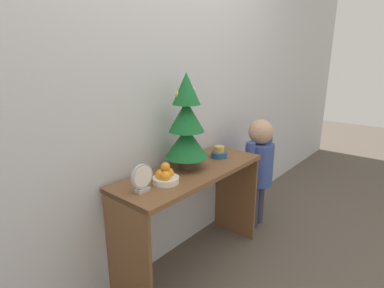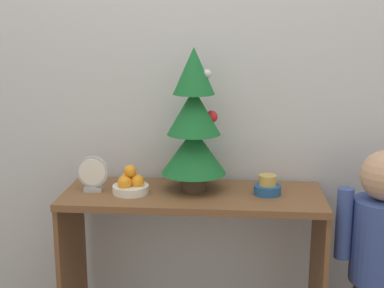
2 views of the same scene
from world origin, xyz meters
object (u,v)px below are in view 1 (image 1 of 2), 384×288
(child_figure, at_px, (259,162))
(desk_clock, at_px, (142,178))
(singing_bowl, at_px, (219,153))
(fruit_bowl, at_px, (165,177))
(mini_tree, at_px, (187,124))

(child_figure, bearing_deg, desk_clock, 176.84)
(desk_clock, bearing_deg, singing_bowl, 1.74)
(fruit_bowl, xyz_separation_m, child_figure, (1.05, -0.06, -0.18))
(mini_tree, height_order, fruit_bowl, mini_tree)
(mini_tree, xyz_separation_m, child_figure, (0.78, -0.13, -0.44))
(singing_bowl, bearing_deg, fruit_bowl, -176.74)
(fruit_bowl, relative_size, desk_clock, 0.98)
(child_figure, bearing_deg, fruit_bowl, 176.92)
(mini_tree, xyz_separation_m, fruit_bowl, (-0.27, -0.07, -0.26))
(desk_clock, distance_m, child_figure, 1.24)
(singing_bowl, distance_m, desk_clock, 0.75)
(mini_tree, bearing_deg, desk_clock, -172.10)
(fruit_bowl, distance_m, singing_bowl, 0.59)
(mini_tree, bearing_deg, fruit_bowl, -165.28)
(mini_tree, distance_m, fruit_bowl, 0.38)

